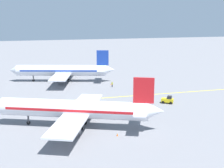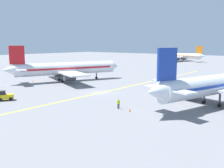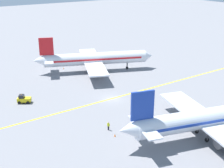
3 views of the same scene
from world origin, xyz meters
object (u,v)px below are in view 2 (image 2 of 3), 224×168
(traffic_cone_near_nose, at_px, (130,110))
(airplane_adjacent_stand, at_px, (218,85))
(airplane_at_gate, at_px, (66,69))
(traffic_cone_mid_apron, at_px, (33,81))
(airplane_distant_taxiing, at_px, (180,56))
(ground_crew_worker, at_px, (118,104))
(baggage_tug_white, at_px, (5,96))

(traffic_cone_near_nose, bearing_deg, airplane_adjacent_stand, 56.91)
(airplane_adjacent_stand, bearing_deg, airplane_at_gate, 177.51)
(airplane_at_gate, bearing_deg, traffic_cone_mid_apron, -134.57)
(airplane_distant_taxiing, distance_m, ground_crew_worker, 126.20)
(baggage_tug_white, bearing_deg, airplane_adjacent_stand, 34.90)
(airplane_adjacent_stand, xyz_separation_m, airplane_distant_taxiing, (-56.02, 104.12, -0.37))
(airplane_adjacent_stand, height_order, baggage_tug_white, airplane_adjacent_stand)
(airplane_distant_taxiing, distance_m, traffic_cone_mid_apron, 109.19)
(airplane_adjacent_stand, distance_m, traffic_cone_near_nose, 17.62)
(traffic_cone_mid_apron, bearing_deg, airplane_adjacent_stand, 5.47)
(traffic_cone_near_nose, height_order, traffic_cone_mid_apron, same)
(airplane_at_gate, xyz_separation_m, airplane_distant_taxiing, (-11.33, 102.18, -0.37))
(airplane_at_gate, distance_m, baggage_tug_white, 27.80)
(baggage_tug_white, relative_size, ground_crew_worker, 1.99)
(airplane_adjacent_stand, xyz_separation_m, traffic_cone_mid_apron, (-51.45, -4.93, -3.43))
(airplane_at_gate, height_order, traffic_cone_near_nose, airplane_at_gate)
(airplane_adjacent_stand, bearing_deg, baggage_tug_white, -145.10)
(traffic_cone_near_nose, bearing_deg, airplane_distant_taxiing, 111.44)
(ground_crew_worker, distance_m, traffic_cone_mid_apron, 40.42)
(airplane_distant_taxiing, relative_size, baggage_tug_white, 9.56)
(ground_crew_worker, relative_size, traffic_cone_mid_apron, 3.05)
(ground_crew_worker, bearing_deg, airplane_distant_taxiing, 110.37)
(airplane_adjacent_stand, relative_size, baggage_tug_white, 10.49)
(baggage_tug_white, height_order, traffic_cone_mid_apron, baggage_tug_white)
(traffic_cone_near_nose, xyz_separation_m, traffic_cone_mid_apron, (-42.02, 9.55, 0.00))
(airplane_at_gate, relative_size, baggage_tug_white, 10.17)
(ground_crew_worker, xyz_separation_m, traffic_cone_near_nose, (2.67, -0.31, -0.63))
(airplane_at_gate, height_order, airplane_adjacent_stand, same)
(airplane_at_gate, distance_m, traffic_cone_near_nose, 39.04)
(ground_crew_worker, bearing_deg, traffic_cone_mid_apron, 166.79)
(airplane_at_gate, xyz_separation_m, traffic_cone_mid_apron, (-6.76, -6.87, -3.43))
(ground_crew_worker, bearing_deg, airplane_at_gate, 153.70)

